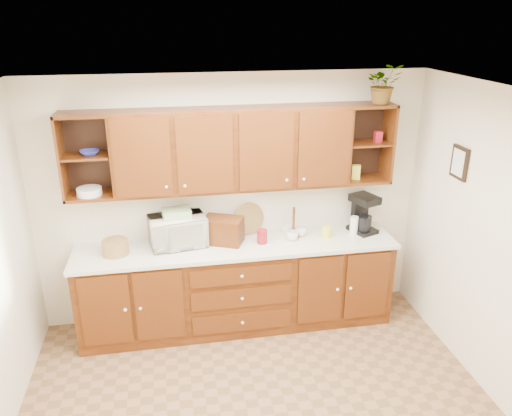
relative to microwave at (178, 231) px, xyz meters
name	(u,v)px	position (x,y,z in m)	size (l,w,h in m)	color
ceiling	(266,102)	(0.58, -1.54, 1.51)	(4.00, 4.00, 0.00)	white
back_wall	(232,200)	(0.58, 0.21, 0.21)	(4.00, 4.00, 0.00)	beige
base_cabinets	(238,286)	(0.58, -0.09, -0.64)	(3.20, 0.60, 0.90)	#311405
countertop	(237,246)	(0.58, -0.10, -0.17)	(3.24, 0.64, 0.04)	silver
upper_cabinets	(234,149)	(0.59, 0.05, 0.80)	(3.20, 0.33, 0.80)	#311405
undercabinet_light	(235,192)	(0.58, -0.01, 0.38)	(0.40, 0.05, 0.03)	white
framed_picture	(460,163)	(2.56, -0.64, 0.76)	(0.03, 0.24, 0.30)	black
wicker_basket	(115,247)	(-0.60, -0.10, -0.08)	(0.25, 0.25, 0.14)	#9D7841
microwave	(178,231)	(0.00, 0.00, 0.00)	(0.55, 0.37, 0.30)	silver
towel_stack	(177,213)	(0.00, 0.00, 0.19)	(0.27, 0.20, 0.08)	#E2EA6E
wine_bottle	(189,228)	(0.12, 0.09, -0.02)	(0.07, 0.07, 0.27)	black
woven_tray	(249,232)	(0.75, 0.15, -0.14)	(0.34, 0.34, 0.02)	#9D7841
bread_box	(223,230)	(0.45, -0.03, -0.02)	(0.38, 0.24, 0.27)	#311405
mug_tree	(293,232)	(1.19, -0.02, -0.10)	(0.28, 0.29, 0.33)	#311405
canister_red	(262,236)	(0.84, -0.11, -0.08)	(0.10, 0.10, 0.14)	maroon
canister_white	(354,225)	(1.83, -0.06, -0.05)	(0.08, 0.08, 0.19)	white
canister_yellow	(327,232)	(1.52, -0.10, -0.09)	(0.09, 0.09, 0.12)	yellow
coffee_maker	(363,214)	(1.95, 0.00, 0.04)	(0.30, 0.34, 0.41)	black
bowl_stack	(89,153)	(-0.76, 0.04, 0.83)	(0.17, 0.17, 0.04)	#282E93
plate_stack	(89,191)	(-0.80, 0.01, 0.46)	(0.23, 0.23, 0.07)	white
pantry_box_yellow	(356,172)	(1.85, 0.03, 0.50)	(0.08, 0.07, 0.15)	yellow
pantry_box_red	(378,137)	(2.05, 0.03, 0.86)	(0.07, 0.06, 0.11)	maroon
potted_plant	(384,84)	(2.05, 0.00, 1.39)	(0.34, 0.30, 0.38)	#999999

